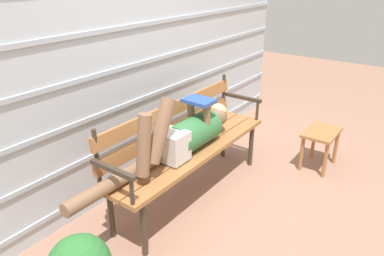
% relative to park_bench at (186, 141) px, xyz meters
% --- Properties ---
extents(ground_plane, '(12.00, 12.00, 0.00)m').
position_rel_park_bench_xyz_m(ground_plane, '(-0.00, -0.19, -0.52)').
color(ground_plane, '#936B56').
extents(house_siding, '(4.93, 0.08, 2.55)m').
position_rel_park_bench_xyz_m(house_siding, '(-0.00, 0.53, 0.76)').
color(house_siding, '#B2BCC6').
rests_on(house_siding, ground).
extents(park_bench, '(1.80, 0.44, 0.89)m').
position_rel_park_bench_xyz_m(park_bench, '(0.00, 0.00, 0.00)').
color(park_bench, '#9E6638').
rests_on(park_bench, ground).
extents(reclining_person, '(1.70, 0.26, 0.57)m').
position_rel_park_bench_xyz_m(reclining_person, '(-0.13, -0.07, 0.12)').
color(reclining_person, '#33703D').
extents(footstool, '(0.44, 0.29, 0.40)m').
position_rel_park_bench_xyz_m(footstool, '(1.17, -0.80, -0.20)').
color(footstool, '#9E6638').
rests_on(footstool, ground).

